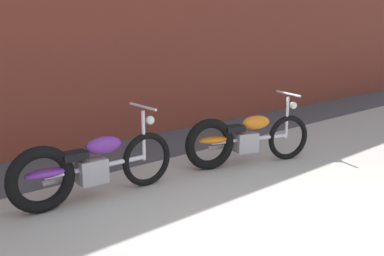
% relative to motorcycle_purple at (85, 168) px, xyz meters
% --- Properties ---
extents(sidewalk_slab, '(36.00, 3.50, 0.01)m').
position_rel_motorcycle_purple_xyz_m(sidewalk_slab, '(0.66, -1.07, -0.40)').
color(sidewalk_slab, '#B2ADA3').
rests_on(sidewalk_slab, ground).
extents(motorcycle_purple, '(2.01, 0.58, 1.03)m').
position_rel_motorcycle_purple_xyz_m(motorcycle_purple, '(0.00, 0.00, 0.00)').
color(motorcycle_purple, black).
rests_on(motorcycle_purple, ground).
extents(motorcycle_orange, '(1.93, 0.87, 1.03)m').
position_rel_motorcycle_purple_xyz_m(motorcycle_orange, '(2.29, -0.26, 0.00)').
color(motorcycle_orange, black).
rests_on(motorcycle_orange, ground).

